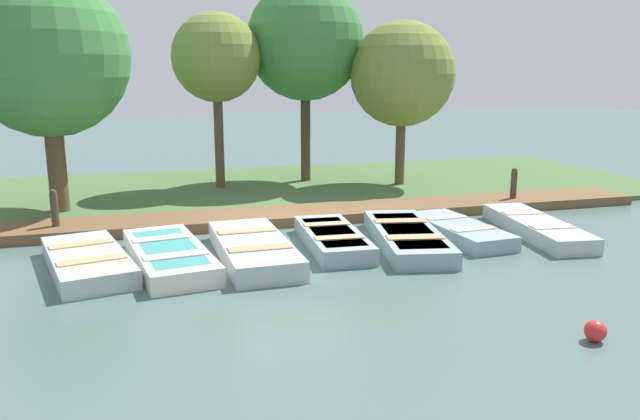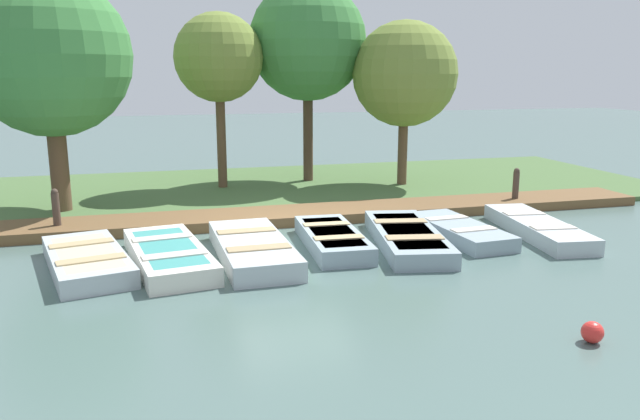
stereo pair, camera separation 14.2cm
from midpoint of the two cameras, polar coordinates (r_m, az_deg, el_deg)
name	(u,v)px [view 1 (the left image)]	position (r m, az deg, el deg)	size (l,w,h in m)	color
ground_plane	(294,234)	(13.53, -2.67, -2.22)	(80.00, 80.00, 0.00)	#4C6660
shore_bank	(254,190)	(18.30, -6.25, 1.81)	(8.00, 24.00, 0.13)	#476638
dock_walkway	(281,216)	(14.72, -3.82, -0.56)	(1.46, 18.65, 0.23)	brown
rowboat_0	(87,261)	(11.80, -20.83, -4.37)	(3.20, 1.86, 0.36)	#B2BCC1
rowboat_1	(169,255)	(11.69, -13.97, -4.04)	(3.41, 1.67, 0.37)	silver
rowboat_2	(253,249)	(11.80, -6.46, -3.52)	(3.38, 1.32, 0.39)	#B2BCC1
rowboat_3	(333,239)	(12.48, 0.83, -2.63)	(2.96, 1.21, 0.36)	#8C9EA8
rowboat_4	(407,237)	(12.75, 7.63, -2.42)	(3.71, 1.83, 0.36)	#8C9EA8
rowboat_5	(459,230)	(13.52, 12.29, -1.80)	(2.88, 1.23, 0.33)	#8C9EA8
rowboat_6	(536,227)	(14.21, 18.90, -1.46)	(3.55, 1.38, 0.35)	#B2BCC1
mooring_post_near	(55,213)	(14.39, -23.34, -0.23)	(0.16, 0.16, 1.03)	#47382D
mooring_post_far	(514,187)	(16.91, 17.05, 2.02)	(0.16, 0.16, 1.03)	#47382D
buoy	(595,331)	(8.97, 23.45, -10.11)	(0.29, 0.29, 0.29)	red
park_tree_far_left	(47,56)	(16.18, -23.95, 12.71)	(3.78, 3.78, 5.70)	brown
park_tree_left	(216,58)	(18.30, -9.70, 13.50)	(2.51, 2.51, 5.10)	brown
park_tree_center	(305,42)	(19.25, -1.59, 15.11)	(3.52, 3.52, 6.09)	#4C3828
park_tree_right	(402,74)	(18.73, 7.31, 12.20)	(3.06, 3.06, 4.91)	brown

